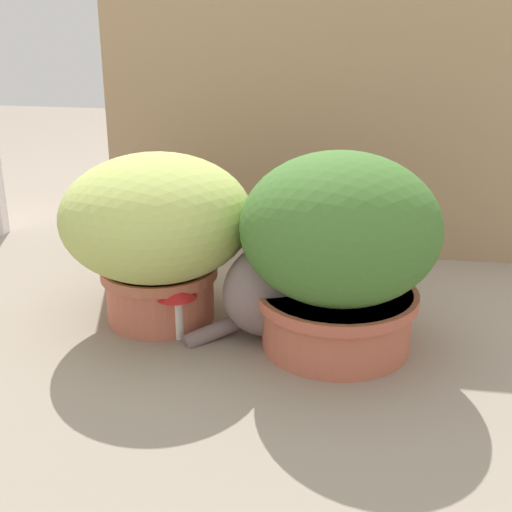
{
  "coord_description": "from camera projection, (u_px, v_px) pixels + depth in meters",
  "views": [
    {
      "loc": [
        0.26,
        -1.34,
        0.71
      ],
      "look_at": [
        0.04,
        0.05,
        0.18
      ],
      "focal_mm": 49.38,
      "sensor_mm": 36.0,
      "label": 1
    }
  ],
  "objects": [
    {
      "name": "grass_planter",
      "position": [
        157.0,
        228.0,
        1.56
      ],
      "size": [
        0.42,
        0.42,
        0.38
      ],
      "color": "#C0664D",
      "rests_on": "ground"
    },
    {
      "name": "ground_plane",
      "position": [
        234.0,
        340.0,
        1.53
      ],
      "size": [
        6.0,
        6.0,
        0.0
      ],
      "primitive_type": "plane",
      "color": "gray"
    },
    {
      "name": "cat",
      "position": [
        286.0,
        281.0,
        1.53
      ],
      "size": [
        0.37,
        0.29,
        0.32
      ],
      "color": "slate",
      "rests_on": "ground"
    },
    {
      "name": "mushroom_ornament_red",
      "position": [
        176.0,
        295.0,
        1.51
      ],
      "size": [
        0.09,
        0.09,
        0.14
      ],
      "color": "silver",
      "rests_on": "ground"
    },
    {
      "name": "cardboard_backdrop",
      "position": [
        324.0,
        128.0,
        1.92
      ],
      "size": [
        1.24,
        0.03,
        0.72
      ],
      "primitive_type": "cube",
      "color": "tan",
      "rests_on": "ground"
    },
    {
      "name": "leafy_planter",
      "position": [
        339.0,
        248.0,
        1.43
      ],
      "size": [
        0.41,
        0.41,
        0.42
      ],
      "color": "#C2654B",
      "rests_on": "ground"
    }
  ]
}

